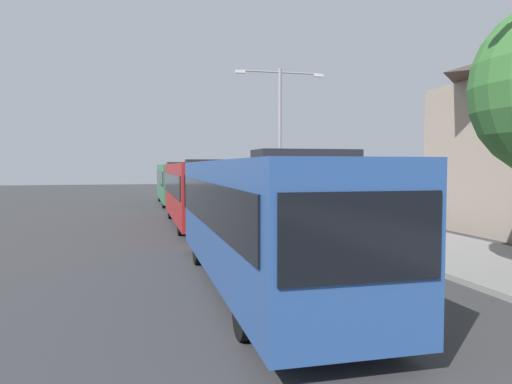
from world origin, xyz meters
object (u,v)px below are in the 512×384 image
object	(u,v)px
streetlamp_mid	(280,126)
white_suv	(340,223)
bus_middle	(176,182)
bus_second_in_line	(197,191)
bus_lead	(259,217)

from	to	relation	value
streetlamp_mid	white_suv	bearing A→B (deg)	-97.59
bus_middle	white_suv	xyz separation A→B (m)	(3.70, -22.54, -0.66)
white_suv	bus_second_in_line	bearing A→B (deg)	112.38
bus_second_in_line	white_suv	xyz separation A→B (m)	(3.70, -8.98, -0.66)
bus_lead	white_suv	bearing A→B (deg)	44.69
bus_lead	white_suv	size ratio (longest dim) A/B	2.27
bus_middle	bus_second_in_line	bearing A→B (deg)	-90.00
bus_second_in_line	bus_middle	distance (m)	13.55
bus_middle	white_suv	bearing A→B (deg)	-80.68
bus_middle	bus_lead	bearing A→B (deg)	-90.00
bus_middle	streetlamp_mid	xyz separation A→B (m)	(5.40, -9.78, 3.63)
white_suv	bus_middle	bearing A→B (deg)	99.32
bus_second_in_line	bus_middle	bearing A→B (deg)	90.00
bus_middle	white_suv	size ratio (longest dim) A/B	2.35
bus_lead	streetlamp_mid	distance (m)	17.65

